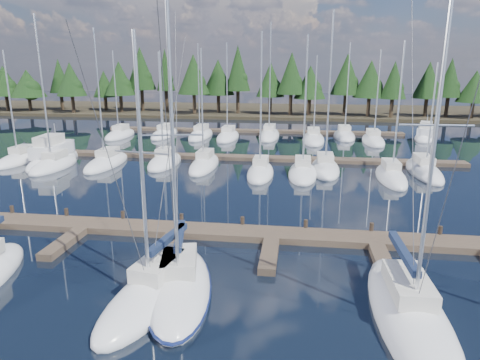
# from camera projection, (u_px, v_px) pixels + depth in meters

# --- Properties ---
(ground) EXTENTS (260.00, 260.00, 0.00)m
(ground) POSITION_uv_depth(u_px,v_px,m) (214.00, 183.00, 38.46)
(ground) COLOR black
(ground) RESTS_ON ground
(far_shore) EXTENTS (220.00, 30.00, 0.60)m
(far_shore) POSITION_uv_depth(u_px,v_px,m) (266.00, 111.00, 95.77)
(far_shore) COLOR #2E2719
(far_shore) RESTS_ON ground
(main_dock) EXTENTS (44.00, 6.13, 0.90)m
(main_dock) POSITION_uv_depth(u_px,v_px,m) (175.00, 233.00, 26.32)
(main_dock) COLOR brown
(main_dock) RESTS_ON ground
(back_docks) EXTENTS (50.00, 21.80, 0.40)m
(back_docks) POSITION_uv_depth(u_px,v_px,m) (243.00, 142.00, 57.14)
(back_docks) COLOR brown
(back_docks) RESTS_ON ground
(front_sailboat_3) EXTENTS (4.22, 9.01, 12.36)m
(front_sailboat_3) POSITION_uv_depth(u_px,v_px,m) (155.00, 291.00, 19.51)
(front_sailboat_3) COLOR silver
(front_sailboat_3) RESTS_ON ground
(front_sailboat_4) EXTENTS (4.72, 9.10, 13.53)m
(front_sailboat_4) POSITION_uv_depth(u_px,v_px,m) (179.00, 286.00, 19.90)
(front_sailboat_4) COLOR silver
(front_sailboat_4) RESTS_ON ground
(front_sailboat_5) EXTENTS (3.11, 10.36, 14.86)m
(front_sailboat_5) POSITION_uv_depth(u_px,v_px,m) (409.00, 313.00, 17.74)
(front_sailboat_5) COLOR silver
(front_sailboat_5) RESTS_ON ground
(back_sailboat_rows) EXTENTS (44.80, 32.22, 16.71)m
(back_sailboat_rows) POSITION_uv_depth(u_px,v_px,m) (238.00, 149.00, 52.45)
(back_sailboat_rows) COLOR silver
(back_sailboat_rows) RESTS_ON ground
(motor_yacht_left) EXTENTS (4.19, 10.25, 5.01)m
(motor_yacht_left) POSITION_uv_depth(u_px,v_px,m) (53.00, 158.00, 46.16)
(motor_yacht_left) COLOR silver
(motor_yacht_left) RESTS_ON ground
(motor_yacht_right) EXTENTS (5.19, 8.63, 4.09)m
(motor_yacht_right) POSITION_uv_depth(u_px,v_px,m) (425.00, 136.00, 60.87)
(motor_yacht_right) COLOR silver
(motor_yacht_right) RESTS_ON ground
(tree_line) EXTENTS (185.85, 11.95, 13.43)m
(tree_line) POSITION_uv_depth(u_px,v_px,m) (261.00, 80.00, 84.57)
(tree_line) COLOR black
(tree_line) RESTS_ON far_shore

